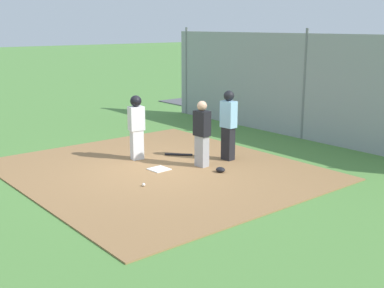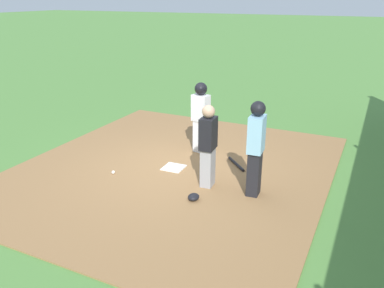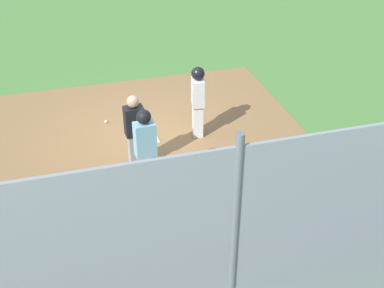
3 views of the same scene
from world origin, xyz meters
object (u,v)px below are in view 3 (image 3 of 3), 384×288
at_px(baseball_bat, 193,161).
at_px(umpire, 146,151).
at_px(catcher_mask, 105,169).
at_px(home_plate, 148,139).
at_px(baseball, 106,122).
at_px(runner, 198,97).
at_px(catcher, 135,131).

bearing_deg(baseball_bat, umpire, 168.95).
bearing_deg(catcher_mask, home_plate, 42.39).
xyz_separation_m(umpire, baseball, (-0.42, 2.92, -0.92)).
bearing_deg(catcher_mask, baseball_bat, -5.21).
height_order(umpire, baseball, umpire).
height_order(home_plate, baseball_bat, baseball_bat).
bearing_deg(runner, home_plate, 3.60).
height_order(runner, baseball_bat, runner).
bearing_deg(umpire, baseball_bat, -60.87).
relative_size(umpire, runner, 1.08).
bearing_deg(home_plate, runner, -6.01).
distance_m(catcher, baseball, 2.19).
xyz_separation_m(catcher, catcher_mask, (-0.67, -0.01, -0.79)).
bearing_deg(home_plate, baseball, 129.29).
xyz_separation_m(baseball_bat, catcher_mask, (-1.84, 0.17, 0.03)).
height_order(catcher, baseball_bat, catcher).
bearing_deg(baseball, baseball_bat, -54.47).
xyz_separation_m(catcher, runner, (1.57, 0.87, 0.11)).
xyz_separation_m(umpire, runner, (1.53, 1.80, 0.00)).
distance_m(runner, catcher_mask, 2.57).
relative_size(runner, baseball_bat, 2.24).
xyz_separation_m(home_plate, catcher, (-0.43, -0.99, 0.84)).
relative_size(home_plate, catcher_mask, 1.83).
distance_m(catcher_mask, baseball, 2.03).
relative_size(catcher, runner, 0.97).
relative_size(catcher, baseball, 22.08).
distance_m(catcher, baseball_bat, 1.44).
height_order(catcher_mask, baseball, catcher_mask).
distance_m(umpire, catcher_mask, 1.46).
relative_size(baseball_bat, baseball, 10.11).
xyz_separation_m(umpire, baseball_bat, (1.13, 0.74, -0.93)).
height_order(home_plate, umpire, umpire).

